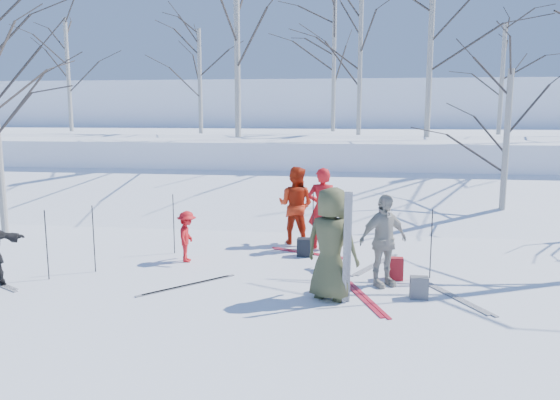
# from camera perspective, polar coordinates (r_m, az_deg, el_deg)

# --- Properties ---
(ground) EXTENTS (120.00, 120.00, 0.00)m
(ground) POSITION_cam_1_polar(r_m,az_deg,el_deg) (10.37, -1.13, -8.45)
(ground) COLOR white
(ground) RESTS_ON ground
(snow_ramp) EXTENTS (70.00, 9.49, 4.12)m
(snow_ramp) POSITION_cam_1_polar(r_m,az_deg,el_deg) (17.09, 2.50, -0.82)
(snow_ramp) COLOR white
(snow_ramp) RESTS_ON ground
(snow_plateau) EXTENTS (70.00, 18.00, 2.20)m
(snow_plateau) POSITION_cam_1_polar(r_m,az_deg,el_deg) (26.89, 4.49, 4.71)
(snow_plateau) COLOR white
(snow_plateau) RESTS_ON ground
(far_hill) EXTENTS (90.00, 30.00, 6.00)m
(far_hill) POSITION_cam_1_polar(r_m,az_deg,el_deg) (47.79, 5.99, 7.92)
(far_hill) COLOR white
(far_hill) RESTS_ON ground
(skier_olive_center) EXTENTS (1.11, 0.94, 1.92)m
(skier_olive_center) POSITION_cam_1_polar(r_m,az_deg,el_deg) (9.22, 5.38, -4.57)
(skier_olive_center) COLOR #44472A
(skier_olive_center) RESTS_ON ground
(skier_red_north) EXTENTS (0.72, 0.50, 1.89)m
(skier_red_north) POSITION_cam_1_polar(r_m,az_deg,el_deg) (12.54, 4.45, -0.90)
(skier_red_north) COLOR red
(skier_red_north) RESTS_ON ground
(skier_redor_behind) EXTENTS (1.07, 0.94, 1.86)m
(skier_redor_behind) POSITION_cam_1_polar(r_m,az_deg,el_deg) (13.02, 1.65, -0.56)
(skier_redor_behind) COLOR #B6280E
(skier_redor_behind) RESTS_ON ground
(skier_red_seated) EXTENTS (0.49, 0.74, 1.08)m
(skier_red_seated) POSITION_cam_1_polar(r_m,az_deg,el_deg) (11.69, -9.70, -3.78)
(skier_red_seated) COLOR red
(skier_red_seated) RESTS_ON ground
(skier_cream_east) EXTENTS (1.06, 0.88, 1.69)m
(skier_cream_east) POSITION_cam_1_polar(r_m,az_deg,el_deg) (10.06, 10.74, -4.18)
(skier_cream_east) COLOR beige
(skier_cream_east) RESTS_ON ground
(dog) EXTENTS (0.50, 0.59, 0.46)m
(dog) POSITION_cam_1_polar(r_m,az_deg,el_deg) (10.99, 4.93, -6.21)
(dog) COLOR black
(dog) RESTS_ON ground
(upright_ski_left) EXTENTS (0.09, 0.16, 1.90)m
(upright_ski_left) POSITION_cam_1_polar(r_m,az_deg,el_deg) (8.96, 6.85, -5.07)
(upright_ski_left) COLOR silver
(upright_ski_left) RESTS_ON ground
(upright_ski_right) EXTENTS (0.09, 0.23, 1.89)m
(upright_ski_right) POSITION_cam_1_polar(r_m,az_deg,el_deg) (9.01, 7.22, -5.01)
(upright_ski_right) COLOR silver
(upright_ski_right) RESTS_ON ground
(ski_pair_a) EXTENTS (1.75, 2.06, 0.02)m
(ski_pair_a) POSITION_cam_1_polar(r_m,az_deg,el_deg) (9.96, 17.78, -9.62)
(ski_pair_a) COLOR silver
(ski_pair_a) RESTS_ON ground
(ski_pair_b) EXTENTS (1.40, 2.03, 0.02)m
(ski_pair_b) POSITION_cam_1_polar(r_m,az_deg,el_deg) (9.55, 8.81, -10.10)
(ski_pair_b) COLOR #B81A2F
(ski_pair_b) RESTS_ON ground
(ski_pair_c) EXTENTS (2.10, 2.10, 0.02)m
(ski_pair_c) POSITION_cam_1_polar(r_m,az_deg,el_deg) (10.24, -9.66, -8.78)
(ski_pair_c) COLOR silver
(ski_pair_c) RESTS_ON ground
(ski_pair_e) EXTENTS (1.54, 2.04, 0.02)m
(ski_pair_e) POSITION_cam_1_polar(r_m,az_deg,el_deg) (12.28, 3.10, -5.57)
(ski_pair_e) COLOR #B81A2F
(ski_pair_e) RESTS_ON ground
(ski_pair_f) EXTENTS (1.74, 2.06, 0.02)m
(ski_pair_f) POSITION_cam_1_polar(r_m,az_deg,el_deg) (11.56, 9.94, -6.66)
(ski_pair_f) COLOR silver
(ski_pair_f) RESTS_ON ground
(ski_pole_a) EXTENTS (0.02, 0.02, 1.34)m
(ski_pole_a) POSITION_cam_1_polar(r_m,az_deg,el_deg) (12.43, 3.47, -2.27)
(ski_pole_a) COLOR black
(ski_pole_a) RESTS_ON ground
(ski_pole_b) EXTENTS (0.02, 0.02, 1.34)m
(ski_pole_b) POSITION_cam_1_polar(r_m,az_deg,el_deg) (10.75, 15.52, -4.45)
(ski_pole_b) COLOR black
(ski_pole_b) RESTS_ON ground
(ski_pole_c) EXTENTS (0.02, 0.02, 1.34)m
(ski_pole_c) POSITION_cam_1_polar(r_m,az_deg,el_deg) (12.56, 4.14, -2.16)
(ski_pole_c) COLOR black
(ski_pole_c) RESTS_ON ground
(ski_pole_d) EXTENTS (0.02, 0.02, 1.34)m
(ski_pole_d) POSITION_cam_1_polar(r_m,az_deg,el_deg) (12.38, -11.05, -2.47)
(ski_pole_d) COLOR black
(ski_pole_d) RESTS_ON ground
(ski_pole_e) EXTENTS (0.02, 0.02, 1.34)m
(ski_pole_e) POSITION_cam_1_polar(r_m,az_deg,el_deg) (11.37, -18.88, -3.87)
(ski_pole_e) COLOR black
(ski_pole_e) RESTS_ON ground
(ski_pole_f) EXTENTS (0.02, 0.02, 1.34)m
(ski_pole_f) POSITION_cam_1_polar(r_m,az_deg,el_deg) (11.18, -23.20, -4.35)
(ski_pole_f) COLOR black
(ski_pole_f) RESTS_ON ground
(backpack_red) EXTENTS (0.32, 0.22, 0.42)m
(backpack_red) POSITION_cam_1_polar(r_m,az_deg,el_deg) (10.63, 11.87, -7.04)
(backpack_red) COLOR #A41920
(backpack_red) RESTS_ON ground
(backpack_grey) EXTENTS (0.30, 0.20, 0.38)m
(backpack_grey) POSITION_cam_1_polar(r_m,az_deg,el_deg) (9.70, 14.32, -8.86)
(backpack_grey) COLOR #54565B
(backpack_grey) RESTS_ON ground
(backpack_dark) EXTENTS (0.34, 0.24, 0.40)m
(backpack_dark) POSITION_cam_1_polar(r_m,az_deg,el_deg) (12.03, 2.63, -4.96)
(backpack_dark) COLOR black
(backpack_dark) RESTS_ON ground
(birch_plateau_a) EXTENTS (5.58, 5.58, 7.12)m
(birch_plateau_a) POSITION_cam_1_polar(r_m,az_deg,el_deg) (20.24, -4.52, 16.68)
(birch_plateau_a) COLOR silver
(birch_plateau_a) RESTS_ON snow_plateau
(birch_plateau_b) EXTENTS (5.29, 5.29, 6.70)m
(birch_plateau_b) POSITION_cam_1_polar(r_m,az_deg,el_deg) (20.70, 15.47, 15.64)
(birch_plateau_b) COLOR silver
(birch_plateau_b) RESTS_ON snow_plateau
(birch_plateau_c) EXTENTS (3.60, 3.60, 4.29)m
(birch_plateau_c) POSITION_cam_1_polar(r_m,az_deg,el_deg) (23.49, -8.37, 12.13)
(birch_plateau_c) COLOR silver
(birch_plateau_c) RESTS_ON snow_plateau
(birch_plateau_d) EXTENTS (4.16, 4.16, 5.08)m
(birch_plateau_d) POSITION_cam_1_polar(r_m,az_deg,el_deg) (27.39, -21.25, 12.04)
(birch_plateau_d) COLOR silver
(birch_plateau_d) RESTS_ON snow_plateau
(birch_plateau_e) EXTENTS (4.34, 4.34, 5.34)m
(birch_plateau_e) POSITION_cam_1_polar(r_m,az_deg,el_deg) (22.15, 8.36, 13.68)
(birch_plateau_e) COLOR silver
(birch_plateau_e) RESTS_ON snow_plateau
(birch_plateau_g) EXTENTS (4.66, 4.66, 5.80)m
(birch_plateau_g) POSITION_cam_1_polar(r_m,az_deg,el_deg) (25.61, 5.65, 13.65)
(birch_plateau_g) COLOR silver
(birch_plateau_g) RESTS_ON snow_plateau
(birch_plateau_h) EXTENTS (3.63, 3.63, 4.33)m
(birch_plateau_h) POSITION_cam_1_polar(r_m,az_deg,el_deg) (23.86, 22.17, 11.56)
(birch_plateau_h) COLOR silver
(birch_plateau_h) RESTS_ON snow_plateau
(birch_edge_e) EXTENTS (3.58, 3.58, 4.26)m
(birch_edge_e) POSITION_cam_1_polar(r_m,az_deg,el_deg) (16.01, 22.53, 4.93)
(birch_edge_e) COLOR silver
(birch_edge_e) RESTS_ON ground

